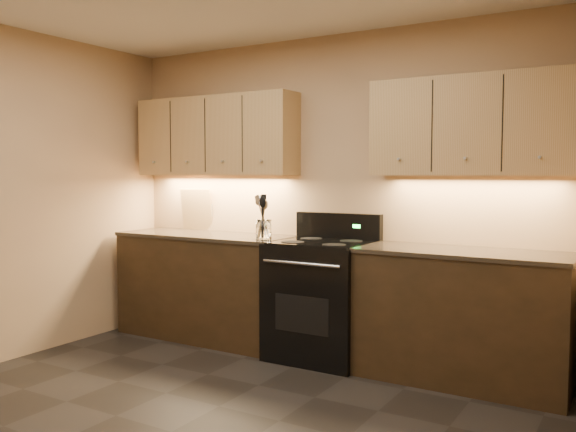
# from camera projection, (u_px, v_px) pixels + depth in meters

# --- Properties ---
(floor) EXTENTS (4.00, 4.00, 0.00)m
(floor) POSITION_uv_depth(u_px,v_px,m) (171.00, 432.00, 3.46)
(floor) COLOR black
(floor) RESTS_ON ground
(wall_back) EXTENTS (4.00, 0.04, 2.60)m
(wall_back) POSITION_uv_depth(u_px,v_px,m) (332.00, 193.00, 5.08)
(wall_back) COLOR tan
(wall_back) RESTS_ON ground
(wall_right) EXTENTS (0.04, 4.00, 2.60)m
(wall_right) POSITION_uv_depth(u_px,v_px,m) (562.00, 216.00, 2.34)
(wall_right) COLOR tan
(wall_right) RESTS_ON ground
(counter_left) EXTENTS (1.62, 0.62, 0.93)m
(counter_left) POSITION_uv_depth(u_px,v_px,m) (206.00, 285.00, 5.44)
(counter_left) COLOR black
(counter_left) RESTS_ON ground
(counter_right) EXTENTS (1.46, 0.62, 0.93)m
(counter_right) POSITION_uv_depth(u_px,v_px,m) (462.00, 316.00, 4.27)
(counter_right) COLOR black
(counter_right) RESTS_ON ground
(stove) EXTENTS (0.76, 0.68, 1.14)m
(stove) POSITION_uv_depth(u_px,v_px,m) (322.00, 298.00, 4.82)
(stove) COLOR black
(stove) RESTS_ON ground
(upper_cab_left) EXTENTS (1.60, 0.30, 0.70)m
(upper_cab_left) POSITION_uv_depth(u_px,v_px,m) (216.00, 136.00, 5.48)
(upper_cab_left) COLOR tan
(upper_cab_left) RESTS_ON wall_back
(upper_cab_right) EXTENTS (1.44, 0.30, 0.70)m
(upper_cab_right) POSITION_uv_depth(u_px,v_px,m) (472.00, 126.00, 4.31)
(upper_cab_right) COLOR tan
(upper_cab_right) RESTS_ON wall_back
(outlet_plate) EXTENTS (0.08, 0.01, 0.12)m
(outlet_plate) POSITION_uv_depth(u_px,v_px,m) (209.00, 210.00, 5.75)
(outlet_plate) COLOR #B2B5BA
(outlet_plate) RESTS_ON wall_back
(utensil_crock) EXTENTS (0.14, 0.14, 0.16)m
(utensil_crock) POSITION_uv_depth(u_px,v_px,m) (264.00, 230.00, 4.97)
(utensil_crock) COLOR white
(utensil_crock) RESTS_ON counter_left
(cutting_board) EXTENTS (0.32, 0.14, 0.39)m
(cutting_board) POSITION_uv_depth(u_px,v_px,m) (197.00, 209.00, 5.78)
(cutting_board) COLOR tan
(cutting_board) RESTS_ON counter_left
(wooden_spoon) EXTENTS (0.12, 0.07, 0.31)m
(wooden_spoon) POSITION_uv_depth(u_px,v_px,m) (260.00, 219.00, 4.98)
(wooden_spoon) COLOR tan
(wooden_spoon) RESTS_ON utensil_crock
(black_spoon) EXTENTS (0.09, 0.10, 0.33)m
(black_spoon) POSITION_uv_depth(u_px,v_px,m) (263.00, 217.00, 4.98)
(black_spoon) COLOR black
(black_spoon) RESTS_ON utensil_crock
(black_turner) EXTENTS (0.12, 0.15, 0.37)m
(black_turner) POSITION_uv_depth(u_px,v_px,m) (262.00, 215.00, 4.93)
(black_turner) COLOR black
(black_turner) RESTS_ON utensil_crock
(steel_spatula) EXTENTS (0.21, 0.11, 0.38)m
(steel_spatula) POSITION_uv_depth(u_px,v_px,m) (268.00, 215.00, 4.95)
(steel_spatula) COLOR silver
(steel_spatula) RESTS_ON utensil_crock
(steel_skimmer) EXTENTS (0.18, 0.15, 0.35)m
(steel_skimmer) POSITION_uv_depth(u_px,v_px,m) (266.00, 217.00, 4.94)
(steel_skimmer) COLOR silver
(steel_skimmer) RESTS_ON utensil_crock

